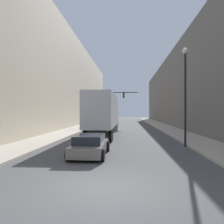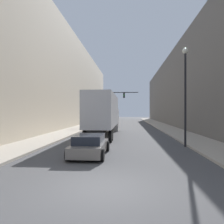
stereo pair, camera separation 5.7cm
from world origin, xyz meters
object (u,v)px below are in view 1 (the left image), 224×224
object	(u,v)px
sedan_car	(90,145)
traffic_signal_gantry	(106,101)
street_lamp	(185,84)
semi_truck	(104,113)

from	to	relation	value
sedan_car	traffic_signal_gantry	size ratio (longest dim) A/B	0.56
sedan_car	street_lamp	xyz separation A→B (m)	(6.36, 3.64, 3.99)
sedan_car	street_lamp	size ratio (longest dim) A/B	0.59
semi_truck	street_lamp	world-z (taller)	street_lamp
semi_truck	traffic_signal_gantry	size ratio (longest dim) A/B	1.80
semi_truck	street_lamp	distance (m)	10.11
semi_truck	traffic_signal_gantry	world-z (taller)	traffic_signal_gantry
street_lamp	traffic_signal_gantry	bearing A→B (deg)	109.96
semi_truck	sedan_car	size ratio (longest dim) A/B	3.22
traffic_signal_gantry	street_lamp	distance (m)	23.46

